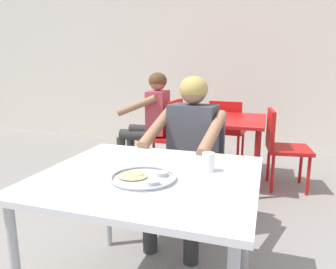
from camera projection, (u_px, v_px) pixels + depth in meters
back_wall at (235, 35)px, 4.67m from camera, size 12.00×0.12×3.40m
table_foreground at (148, 187)px, 1.58m from camera, size 1.07×0.95×0.73m
thali_tray at (143, 177)px, 1.48m from camera, size 0.32×0.32×0.03m
drinking_cup at (208, 161)px, 1.59m from camera, size 0.06×0.06×0.10m
chair_foreground at (197, 166)px, 2.47m from camera, size 0.43×0.44×0.83m
diner_foreground at (188, 145)px, 2.23m from camera, size 0.54×0.59×1.18m
table_background_red at (219, 125)px, 3.37m from camera, size 0.95×0.91×0.71m
chair_red_left at (167, 132)px, 3.55m from camera, size 0.42×0.43×0.88m
chair_red_right at (281, 143)px, 3.21m from camera, size 0.47×0.47×0.82m
chair_red_far at (227, 127)px, 4.00m from camera, size 0.46×0.45×0.82m
patron_background at (150, 114)px, 3.59m from camera, size 0.57×0.52×1.18m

